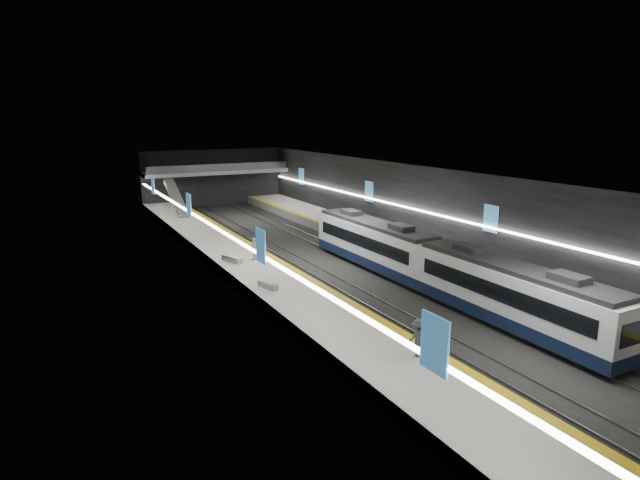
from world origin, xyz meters
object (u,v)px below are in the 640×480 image
bench_left_far (232,259)px  passenger_left_b (418,338)px  bench_right_far (372,225)px  escalator (176,198)px  passenger_right_b (479,263)px  bench_left_near (268,286)px  train (431,263)px  passenger_right_a (578,297)px  passenger_left_a (254,249)px

bench_left_far → passenger_left_b: (2.41, -21.02, 0.71)m
bench_left_far → bench_right_far: bench_left_far is taller
escalator → passenger_right_b: bearing=-69.0°
escalator → bench_left_far: escalator is taller
bench_left_near → bench_right_far: bearing=21.5°
train → bench_right_far: (6.64, 17.83, -1.00)m
passenger_right_a → passenger_right_b: passenger_right_a is taller
passenger_right_b → bench_left_near: bearing=113.0°
passenger_right_b → passenger_left_b: size_ratio=0.90×
bench_right_far → passenger_right_a: bearing=-118.4°
bench_left_near → passenger_right_b: size_ratio=0.98×
bench_left_far → passenger_right_a: passenger_right_a is taller
bench_left_near → bench_left_far: bearing=72.6°
passenger_right_b → passenger_right_a: bearing=-144.9°
bench_right_far → train: bearing=-132.4°
passenger_right_b → train: bearing=118.9°
bench_left_far → passenger_right_a: (14.85, -20.51, 0.70)m
escalator → passenger_right_b: 39.07m
bench_left_far → escalator: bearing=65.5°
train → passenger_left_b: size_ratio=15.70×
bench_right_far → bench_left_near: bearing=-163.4°
bench_left_near → passenger_right_b: passenger_right_b is taller
bench_right_far → passenger_left_a: 17.55m
bench_left_near → bench_right_far: size_ratio=1.05×
passenger_right_a → passenger_left_b: bearing=114.4°
train → passenger_right_b: bearing=-9.2°
bench_left_near → passenger_right_a: size_ratio=0.90×
train → passenger_left_b: (-8.88, -9.87, -0.24)m
bench_left_near → passenger_left_a: size_ratio=0.91×
bench_left_far → passenger_left_b: 21.17m
passenger_left_b → bench_left_near: bearing=-70.2°
passenger_right_b → bench_left_far: bearing=90.4°
bench_left_near → passenger_right_a: passenger_right_a is taller
bench_left_near → passenger_left_a: bearing=58.9°
escalator → bench_left_near: (-1.33, -32.34, -1.69)m
bench_right_far → passenger_left_b: bearing=-141.2°
train → passenger_right_b: 4.06m
bench_right_far → passenger_left_a: passenger_left_a is taller
passenger_right_a → bench_right_far: bearing=15.6°
bench_left_near → passenger_right_b: (15.33, -4.12, 0.66)m
passenger_left_a → passenger_left_b: (0.60, -20.80, 0.02)m
escalator → passenger_left_a: (0.52, -24.89, -0.96)m
passenger_left_b → passenger_right_a: bearing=-168.2°
escalator → bench_left_near: escalator is taller
train → passenger_left_a: 14.47m
passenger_left_a → train: bearing=35.9°
train → passenger_left_a: train is taller
escalator → bench_right_far: (16.64, -17.99, -1.70)m
passenger_right_b → passenger_left_b: 15.85m
bench_right_far → passenger_right_a: (-3.09, -27.19, 0.74)m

